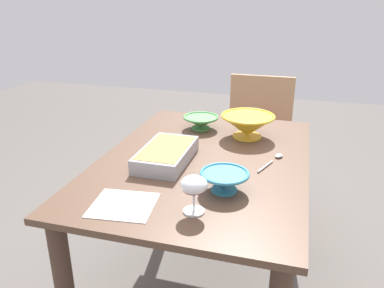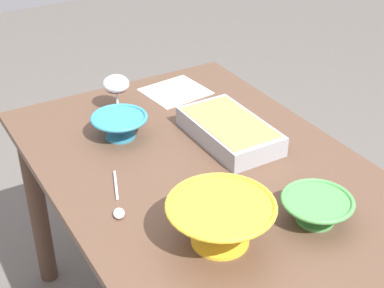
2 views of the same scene
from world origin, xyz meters
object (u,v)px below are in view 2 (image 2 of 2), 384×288
(casserole_dish, at_px, (229,129))
(napkin, at_px, (175,91))
(dining_table, at_px, (202,200))
(serving_bowl, at_px, (120,125))
(wine_glass, at_px, (116,86))
(serving_spoon, at_px, (118,204))
(mixing_bowl, at_px, (221,221))
(small_bowl, at_px, (317,208))

(casserole_dish, height_order, napkin, casserole_dish)
(dining_table, distance_m, serving_bowl, 0.35)
(dining_table, height_order, wine_glass, wine_glass)
(dining_table, distance_m, serving_spoon, 0.33)
(serving_spoon, bearing_deg, napkin, -41.60)
(mixing_bowl, height_order, small_bowl, mixing_bowl)
(dining_table, height_order, napkin, napkin)
(wine_glass, relative_size, serving_bowl, 0.72)
(casserole_dish, height_order, mixing_bowl, mixing_bowl)
(casserole_dish, distance_m, mixing_bowl, 0.49)
(wine_glass, bearing_deg, small_bowl, -166.89)
(casserole_dish, distance_m, serving_spoon, 0.47)
(wine_glass, distance_m, napkin, 0.26)
(mixing_bowl, relative_size, serving_spoon, 1.25)
(casserole_dish, relative_size, mixing_bowl, 1.29)
(mixing_bowl, bearing_deg, serving_spoon, 31.61)
(serving_bowl, relative_size, serving_spoon, 0.85)
(wine_glass, xyz_separation_m, serving_spoon, (-0.50, 0.22, -0.09))
(dining_table, bearing_deg, casserole_dish, -61.13)
(dining_table, xyz_separation_m, mixing_bowl, (-0.31, 0.14, 0.19))
(dining_table, xyz_separation_m, napkin, (0.47, -0.17, 0.13))
(dining_table, bearing_deg, wine_glass, 9.59)
(wine_glass, relative_size, serving_spoon, 0.61)
(casserole_dish, bearing_deg, serving_spoon, 107.22)
(small_bowl, relative_size, serving_spoon, 0.88)
(casserole_dish, xyz_separation_m, serving_spoon, (-0.14, 0.45, -0.03))
(serving_bowl, bearing_deg, serving_spoon, 154.63)
(mixing_bowl, xyz_separation_m, small_bowl, (-0.06, -0.25, -0.02))
(casserole_dish, relative_size, serving_spoon, 1.62)
(mixing_bowl, relative_size, serving_bowl, 1.48)
(wine_glass, xyz_separation_m, mixing_bowl, (-0.75, 0.07, -0.03))
(casserole_dish, relative_size, serving_bowl, 1.91)
(small_bowl, bearing_deg, wine_glass, 13.11)
(wine_glass, height_order, small_bowl, wine_glass)
(serving_bowl, bearing_deg, small_bowl, -158.18)
(dining_table, height_order, mixing_bowl, mixing_bowl)
(serving_bowl, bearing_deg, wine_glass, -21.59)
(wine_glass, height_order, serving_spoon, wine_glass)
(dining_table, bearing_deg, serving_bowl, 27.63)
(casserole_dish, bearing_deg, small_bowl, 175.64)
(wine_glass, relative_size, casserole_dish, 0.38)
(wine_glass, bearing_deg, serving_spoon, 155.90)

